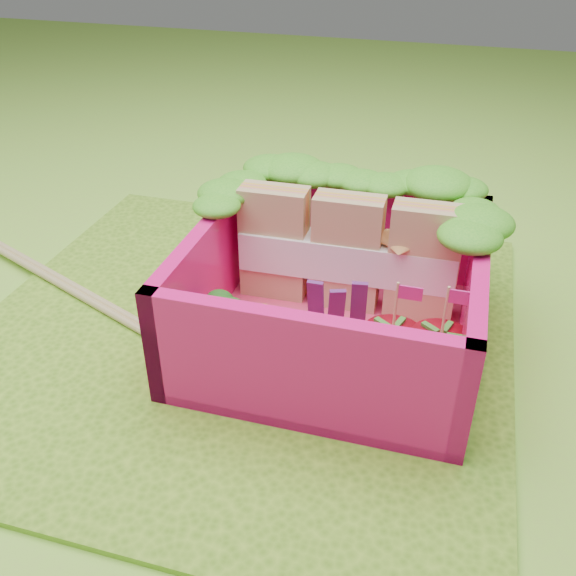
# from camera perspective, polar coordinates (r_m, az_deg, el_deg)

# --- Properties ---
(ground) EXTENTS (14.00, 14.00, 0.00)m
(ground) POSITION_cam_1_polar(r_m,az_deg,el_deg) (3.21, -4.17, -4.08)
(ground) COLOR #92DC3E
(ground) RESTS_ON ground
(placemat) EXTENTS (2.60, 2.60, 0.03)m
(placemat) POSITION_cam_1_polar(r_m,az_deg,el_deg) (3.20, -4.18, -3.86)
(placemat) COLOR #599020
(placemat) RESTS_ON ground
(bento_floor) EXTENTS (1.30, 1.30, 0.05)m
(bento_floor) POSITION_cam_1_polar(r_m,az_deg,el_deg) (3.12, 4.04, -4.11)
(bento_floor) COLOR #F83F71
(bento_floor) RESTS_ON placemat
(bento_box) EXTENTS (1.30, 1.30, 0.55)m
(bento_box) POSITION_cam_1_polar(r_m,az_deg,el_deg) (2.97, 4.22, -0.25)
(bento_box) COLOR #F5147A
(bento_box) RESTS_ON placemat
(lettuce_ruffle) EXTENTS (1.43, 0.77, 0.11)m
(lettuce_ruffle) POSITION_cam_1_polar(r_m,az_deg,el_deg) (3.22, 6.28, 9.10)
(lettuce_ruffle) COLOR #2F9B1C
(lettuce_ruffle) RESTS_ON bento_box
(sandwich_stack) EXTENTS (1.07, 0.19, 0.59)m
(sandwich_stack) POSITION_cam_1_polar(r_m,az_deg,el_deg) (3.15, 5.35, 3.07)
(sandwich_stack) COLOR tan
(sandwich_stack) RESTS_ON bento_floor
(broccoli) EXTENTS (0.32, 0.32, 0.27)m
(broccoli) POSITION_cam_1_polar(r_m,az_deg,el_deg) (2.87, -5.98, -2.45)
(broccoli) COLOR #6BA550
(broccoli) RESTS_ON bento_floor
(carrot_sticks) EXTENTS (0.14, 0.13, 0.29)m
(carrot_sticks) POSITION_cam_1_polar(r_m,az_deg,el_deg) (2.81, -3.05, -4.38)
(carrot_sticks) COLOR orange
(carrot_sticks) RESTS_ON bento_floor
(purple_wedges) EXTENTS (0.25, 0.12, 0.38)m
(purple_wedges) POSITION_cam_1_polar(r_m,az_deg,el_deg) (2.87, 4.33, -2.47)
(purple_wedges) COLOR #541A5E
(purple_wedges) RESTS_ON bento_floor
(strawberry_left) EXTENTS (0.26, 0.26, 0.50)m
(strawberry_left) POSITION_cam_1_polar(r_m,az_deg,el_deg) (2.76, 9.08, -5.88)
(strawberry_left) COLOR red
(strawberry_left) RESTS_ON bento_floor
(strawberry_right) EXTENTS (0.26, 0.26, 0.50)m
(strawberry_right) POSITION_cam_1_polar(r_m,az_deg,el_deg) (2.77, 13.14, -6.23)
(strawberry_right) COLOR red
(strawberry_right) RESTS_ON bento_floor
(snap_peas) EXTENTS (0.60, 0.31, 0.05)m
(snap_peas) POSITION_cam_1_polar(r_m,az_deg,el_deg) (2.79, 9.33, -8.30)
(snap_peas) COLOR #5DAE36
(snap_peas) RESTS_ON bento_floor
(chopsticks) EXTENTS (1.92, 0.84, 0.04)m
(chopsticks) POSITION_cam_1_polar(r_m,az_deg,el_deg) (3.75, -19.87, 0.74)
(chopsticks) COLOR tan
(chopsticks) RESTS_ON placemat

